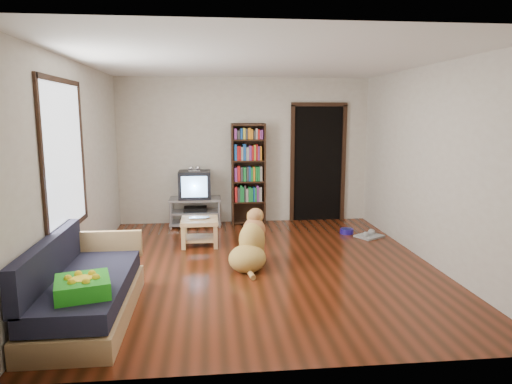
{
  "coord_description": "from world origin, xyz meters",
  "views": [
    {
      "loc": [
        -0.65,
        -5.71,
        1.97
      ],
      "look_at": [
        -0.01,
        0.45,
        0.9
      ],
      "focal_mm": 32.0,
      "sensor_mm": 36.0,
      "label": 1
    }
  ],
  "objects": [
    {
      "name": "dog",
      "position": [
        -0.13,
        -0.03,
        0.28
      ],
      "size": [
        0.65,
        0.92,
        0.76
      ],
      "color": "tan",
      "rests_on": "ground"
    },
    {
      "name": "window",
      "position": [
        -2.23,
        -0.5,
        1.5
      ],
      "size": [
        0.03,
        1.46,
        1.7
      ],
      "color": "white",
      "rests_on": "wall_left"
    },
    {
      "name": "green_cushion",
      "position": [
        -1.75,
        -1.84,
        0.49
      ],
      "size": [
        0.55,
        0.55,
        0.15
      ],
      "primitive_type": "cube",
      "rotation": [
        0.0,
        0.0,
        0.27
      ],
      "color": "green",
      "rests_on": "sofa"
    },
    {
      "name": "dog_bowl",
      "position": [
        1.61,
        1.45,
        0.04
      ],
      "size": [
        0.22,
        0.22,
        0.08
      ],
      "primitive_type": "cylinder",
      "color": "navy",
      "rests_on": "ground"
    },
    {
      "name": "grey_rag",
      "position": [
        1.91,
        1.2,
        0.01
      ],
      "size": [
        0.51,
        0.48,
        0.03
      ],
      "primitive_type": "cube",
      "rotation": [
        0.0,
        0.0,
        0.53
      ],
      "color": "#979797",
      "rests_on": "ground"
    },
    {
      "name": "coffee_table",
      "position": [
        -0.8,
        1.04,
        0.28
      ],
      "size": [
        0.55,
        0.55,
        0.4
      ],
      "color": "#D7B66E",
      "rests_on": "ground"
    },
    {
      "name": "laptop",
      "position": [
        -0.8,
        1.01,
        0.41
      ],
      "size": [
        0.32,
        0.22,
        0.02
      ],
      "primitive_type": "imported",
      "rotation": [
        0.0,
        0.0,
        0.07
      ],
      "color": "#B7B7BC",
      "rests_on": "coffee_table"
    },
    {
      "name": "ground",
      "position": [
        0.0,
        0.0,
        0.0
      ],
      "size": [
        5.0,
        5.0,
        0.0
      ],
      "primitive_type": "plane",
      "color": "#57200F",
      "rests_on": "ground"
    },
    {
      "name": "bookshelf",
      "position": [
        0.05,
        2.34,
        1.0
      ],
      "size": [
        0.6,
        0.3,
        1.8
      ],
      "color": "black",
      "rests_on": "ground"
    },
    {
      "name": "wall_back",
      "position": [
        0.0,
        2.5,
        1.3
      ],
      "size": [
        4.5,
        0.0,
        4.5
      ],
      "primitive_type": "plane",
      "rotation": [
        1.57,
        0.0,
        0.0
      ],
      "color": "beige",
      "rests_on": "ground"
    },
    {
      "name": "tv_stand",
      "position": [
        -0.9,
        2.25,
        0.27
      ],
      "size": [
        0.9,
        0.45,
        0.5
      ],
      "color": "#99999E",
      "rests_on": "ground"
    },
    {
      "name": "crt_tv",
      "position": [
        -0.9,
        2.27,
        0.74
      ],
      "size": [
        0.55,
        0.52,
        0.58
      ],
      "color": "black",
      "rests_on": "tv_stand"
    },
    {
      "name": "sofa",
      "position": [
        -1.87,
        -1.38,
        0.26
      ],
      "size": [
        0.8,
        1.8,
        0.8
      ],
      "color": "tan",
      "rests_on": "ground"
    },
    {
      "name": "doorway",
      "position": [
        1.35,
        2.48,
        1.12
      ],
      "size": [
        1.03,
        0.05,
        2.19
      ],
      "color": "black",
      "rests_on": "wall_back"
    },
    {
      "name": "wall_right",
      "position": [
        2.25,
        0.0,
        1.3
      ],
      "size": [
        0.0,
        5.0,
        5.0
      ],
      "primitive_type": "plane",
      "rotation": [
        1.57,
        0.0,
        -1.57
      ],
      "color": "beige",
      "rests_on": "ground"
    },
    {
      "name": "ceiling",
      "position": [
        0.0,
        0.0,
        2.6
      ],
      "size": [
        5.0,
        5.0,
        0.0
      ],
      "primitive_type": "plane",
      "rotation": [
        3.14,
        0.0,
        0.0
      ],
      "color": "white",
      "rests_on": "ground"
    },
    {
      "name": "wall_left",
      "position": [
        -2.25,
        0.0,
        1.3
      ],
      "size": [
        0.0,
        5.0,
        5.0
      ],
      "primitive_type": "plane",
      "rotation": [
        1.57,
        0.0,
        1.57
      ],
      "color": "beige",
      "rests_on": "ground"
    },
    {
      "name": "wall_front",
      "position": [
        0.0,
        -2.5,
        1.3
      ],
      "size": [
        4.5,
        0.0,
        4.5
      ],
      "primitive_type": "plane",
      "rotation": [
        -1.57,
        0.0,
        0.0
      ],
      "color": "beige",
      "rests_on": "ground"
    }
  ]
}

